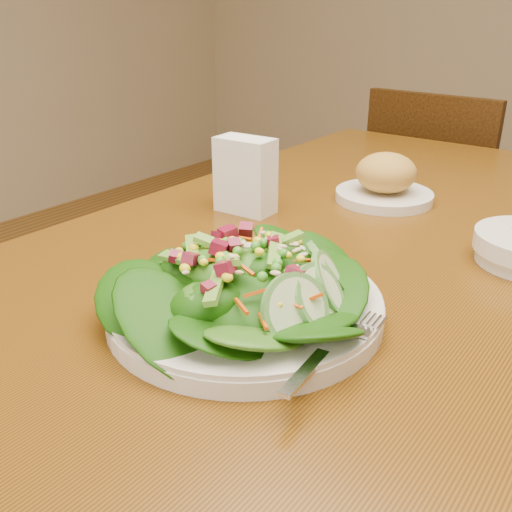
{
  "coord_description": "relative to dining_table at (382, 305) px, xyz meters",
  "views": [
    {
      "loc": [
        0.31,
        -0.72,
        1.07
      ],
      "look_at": [
        -0.04,
        -0.27,
        0.82
      ],
      "focal_mm": 40.0,
      "sensor_mm": 36.0,
      "label": 1
    }
  ],
  "objects": [
    {
      "name": "bread_plate",
      "position": [
        -0.09,
        0.18,
        0.14
      ],
      "size": [
        0.17,
        0.17,
        0.09
      ],
      "color": "silver",
      "rests_on": "dining_table"
    },
    {
      "name": "napkin_holder",
      "position": [
        -0.25,
        -0.01,
        0.17
      ],
      "size": [
        0.1,
        0.06,
        0.12
      ],
      "rotation": [
        0.0,
        0.0,
        0.06
      ],
      "color": "white",
      "rests_on": "dining_table"
    },
    {
      "name": "salad_plate",
      "position": [
        -0.03,
        -0.29,
        0.13
      ],
      "size": [
        0.31,
        0.3,
        0.09
      ],
      "rotation": [
        0.0,
        0.0,
        -0.11
      ],
      "color": "silver",
      "rests_on": "dining_table"
    },
    {
      "name": "dining_table",
      "position": [
        0.0,
        0.0,
        0.0
      ],
      "size": [
        0.9,
        1.4,
        0.75
      ],
      "color": "#633C0E",
      "rests_on": "ground_plane"
    },
    {
      "name": "chair_far",
      "position": [
        -0.25,
        0.93,
        -0.2
      ],
      "size": [
        0.41,
        0.41,
        0.85
      ],
      "rotation": [
        0.0,
        0.0,
        3.09
      ],
      "color": "#3F2309",
      "rests_on": "ground_plane"
    }
  ]
}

